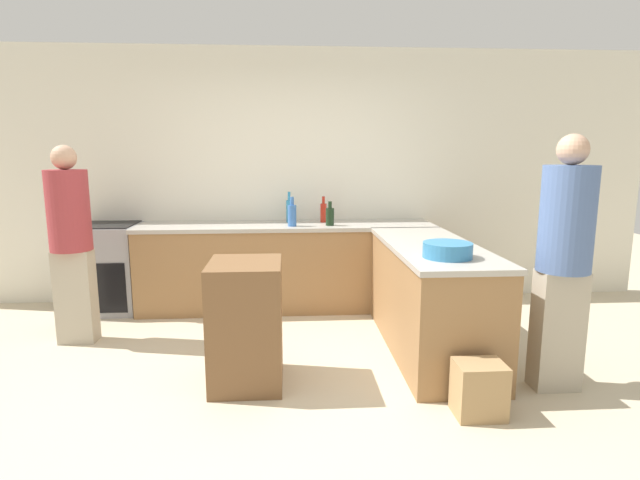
{
  "coord_description": "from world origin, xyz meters",
  "views": [
    {
      "loc": [
        0.01,
        -3.27,
        1.62
      ],
      "look_at": [
        0.27,
        0.6,
        0.93
      ],
      "focal_mm": 28.0,
      "sensor_mm": 36.0,
      "label": 1
    }
  ],
  "objects_px": {
    "dish_soap_bottle": "(289,210)",
    "water_bottle_blue": "(292,215)",
    "person_by_range": "(71,238)",
    "paper_bag": "(479,389)",
    "mixing_bowl": "(447,250)",
    "wine_bottle_dark": "(330,216)",
    "island_table": "(246,323)",
    "range_oven": "(110,268)",
    "hot_sauce_bottle": "(323,212)",
    "person_at_peninsula": "(564,255)"
  },
  "relations": [
    {
      "from": "water_bottle_blue",
      "to": "paper_bag",
      "type": "height_order",
      "value": "water_bottle_blue"
    },
    {
      "from": "range_oven",
      "to": "hot_sauce_bottle",
      "type": "xyz_separation_m",
      "value": [
        2.21,
        0.09,
        0.55
      ]
    },
    {
      "from": "range_oven",
      "to": "water_bottle_blue",
      "type": "bearing_deg",
      "value": -5.63
    },
    {
      "from": "dish_soap_bottle",
      "to": "paper_bag",
      "type": "bearing_deg",
      "value": -64.78
    },
    {
      "from": "dish_soap_bottle",
      "to": "person_at_peninsula",
      "type": "relative_size",
      "value": 0.18
    },
    {
      "from": "wine_bottle_dark",
      "to": "water_bottle_blue",
      "type": "height_order",
      "value": "water_bottle_blue"
    },
    {
      "from": "mixing_bowl",
      "to": "person_at_peninsula",
      "type": "height_order",
      "value": "person_at_peninsula"
    },
    {
      "from": "dish_soap_bottle",
      "to": "paper_bag",
      "type": "xyz_separation_m",
      "value": [
        1.15,
        -2.44,
        -0.84
      ]
    },
    {
      "from": "island_table",
      "to": "water_bottle_blue",
      "type": "xyz_separation_m",
      "value": [
        0.34,
        1.58,
        0.57
      ]
    },
    {
      "from": "island_table",
      "to": "dish_soap_bottle",
      "type": "height_order",
      "value": "dish_soap_bottle"
    },
    {
      "from": "water_bottle_blue",
      "to": "dish_soap_bottle",
      "type": "bearing_deg",
      "value": 94.92
    },
    {
      "from": "person_by_range",
      "to": "paper_bag",
      "type": "xyz_separation_m",
      "value": [
        2.98,
        -1.44,
        -0.74
      ]
    },
    {
      "from": "dish_soap_bottle",
      "to": "person_at_peninsula",
      "type": "bearing_deg",
      "value": -49.29
    },
    {
      "from": "mixing_bowl",
      "to": "dish_soap_bottle",
      "type": "bearing_deg",
      "value": 120.2
    },
    {
      "from": "range_oven",
      "to": "person_by_range",
      "type": "distance_m",
      "value": 1.0
    },
    {
      "from": "water_bottle_blue",
      "to": "person_at_peninsula",
      "type": "xyz_separation_m",
      "value": [
        1.79,
        -1.8,
        -0.06
      ]
    },
    {
      "from": "dish_soap_bottle",
      "to": "water_bottle_blue",
      "type": "height_order",
      "value": "dish_soap_bottle"
    },
    {
      "from": "hot_sauce_bottle",
      "to": "dish_soap_bottle",
      "type": "bearing_deg",
      "value": 174.79
    },
    {
      "from": "range_oven",
      "to": "person_at_peninsula",
      "type": "relative_size",
      "value": 0.52
    },
    {
      "from": "range_oven",
      "to": "wine_bottle_dark",
      "type": "height_order",
      "value": "wine_bottle_dark"
    },
    {
      "from": "range_oven",
      "to": "island_table",
      "type": "xyz_separation_m",
      "value": [
        1.53,
        -1.76,
        -0.01
      ]
    },
    {
      "from": "island_table",
      "to": "person_by_range",
      "type": "xyz_separation_m",
      "value": [
        -1.51,
        0.88,
        0.47
      ]
    },
    {
      "from": "person_at_peninsula",
      "to": "mixing_bowl",
      "type": "bearing_deg",
      "value": 162.65
    },
    {
      "from": "water_bottle_blue",
      "to": "person_at_peninsula",
      "type": "distance_m",
      "value": 2.54
    },
    {
      "from": "mixing_bowl",
      "to": "person_at_peninsula",
      "type": "distance_m",
      "value": 0.75
    },
    {
      "from": "hot_sauce_bottle",
      "to": "paper_bag",
      "type": "relative_size",
      "value": 0.79
    },
    {
      "from": "person_at_peninsula",
      "to": "paper_bag",
      "type": "xyz_separation_m",
      "value": [
        -0.66,
        -0.33,
        -0.77
      ]
    },
    {
      "from": "range_oven",
      "to": "hot_sauce_bottle",
      "type": "height_order",
      "value": "hot_sauce_bottle"
    },
    {
      "from": "hot_sauce_bottle",
      "to": "paper_bag",
      "type": "bearing_deg",
      "value": -71.85
    },
    {
      "from": "water_bottle_blue",
      "to": "person_by_range",
      "type": "bearing_deg",
      "value": -159.43
    },
    {
      "from": "dish_soap_bottle",
      "to": "person_by_range",
      "type": "relative_size",
      "value": 0.19
    },
    {
      "from": "person_at_peninsula",
      "to": "paper_bag",
      "type": "distance_m",
      "value": 1.07
    },
    {
      "from": "mixing_bowl",
      "to": "water_bottle_blue",
      "type": "bearing_deg",
      "value": 124.14
    },
    {
      "from": "water_bottle_blue",
      "to": "paper_bag",
      "type": "relative_size",
      "value": 0.85
    },
    {
      "from": "island_table",
      "to": "paper_bag",
      "type": "distance_m",
      "value": 1.59
    },
    {
      "from": "water_bottle_blue",
      "to": "paper_bag",
      "type": "bearing_deg",
      "value": -62.25
    },
    {
      "from": "paper_bag",
      "to": "water_bottle_blue",
      "type": "bearing_deg",
      "value": 117.75
    },
    {
      "from": "person_by_range",
      "to": "person_at_peninsula",
      "type": "xyz_separation_m",
      "value": [
        3.64,
        -1.1,
        0.03
      ]
    },
    {
      "from": "wine_bottle_dark",
      "to": "person_by_range",
      "type": "height_order",
      "value": "person_by_range"
    },
    {
      "from": "wine_bottle_dark",
      "to": "person_by_range",
      "type": "distance_m",
      "value": 2.35
    },
    {
      "from": "water_bottle_blue",
      "to": "person_at_peninsula",
      "type": "height_order",
      "value": "person_at_peninsula"
    },
    {
      "from": "person_by_range",
      "to": "paper_bag",
      "type": "height_order",
      "value": "person_by_range"
    },
    {
      "from": "range_oven",
      "to": "water_bottle_blue",
      "type": "distance_m",
      "value": 1.96
    },
    {
      "from": "hot_sauce_bottle",
      "to": "wine_bottle_dark",
      "type": "bearing_deg",
      "value": -79.17
    },
    {
      "from": "mixing_bowl",
      "to": "hot_sauce_bottle",
      "type": "distance_m",
      "value": 1.99
    },
    {
      "from": "island_table",
      "to": "mixing_bowl",
      "type": "xyz_separation_m",
      "value": [
        1.41,
        0.0,
        0.5
      ]
    },
    {
      "from": "water_bottle_blue",
      "to": "island_table",
      "type": "bearing_deg",
      "value": -102.28
    },
    {
      "from": "wine_bottle_dark",
      "to": "island_table",
      "type": "bearing_deg",
      "value": -114.31
    },
    {
      "from": "wine_bottle_dark",
      "to": "person_at_peninsula",
      "type": "xyz_separation_m",
      "value": [
        1.41,
        -1.83,
        -0.04
      ]
    },
    {
      "from": "mixing_bowl",
      "to": "person_at_peninsula",
      "type": "relative_size",
      "value": 0.2
    }
  ]
}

